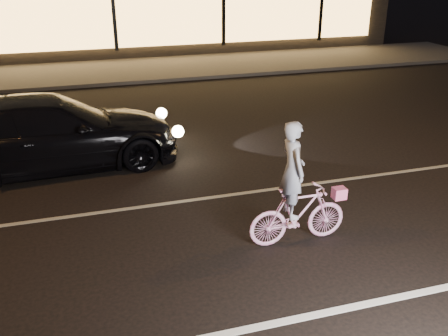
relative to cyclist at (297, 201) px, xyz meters
name	(u,v)px	position (x,y,z in m)	size (l,w,h in m)	color
ground	(219,260)	(-1.27, -0.17, -0.71)	(90.00, 90.00, 0.00)	black
lane_stripe_near	(254,328)	(-1.27, -1.67, -0.70)	(60.00, 0.12, 0.01)	silver
lane_stripe_far	(188,200)	(-1.27, 1.83, -0.70)	(60.00, 0.10, 0.01)	gray
sidewalk	(123,71)	(-1.27, 12.83, -0.65)	(30.00, 4.00, 0.12)	#383533
cyclist	(297,201)	(0.00, 0.00, 0.00)	(1.58, 0.54, 1.98)	#E3459D
sedan	(51,133)	(-3.60, 4.18, 0.05)	(5.35, 2.50, 1.51)	black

